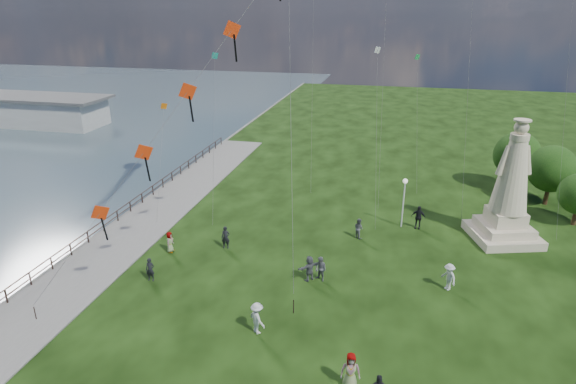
% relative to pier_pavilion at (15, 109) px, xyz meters
% --- Properties ---
extents(waterfront, '(200.00, 200.00, 1.51)m').
position_rel_pier_pavilion_xyz_m(waterfront, '(36.76, -33.01, -1.90)').
color(waterfront, '#384C54').
rests_on(waterfront, ground).
extents(pier_pavilion, '(30.00, 8.00, 4.40)m').
position_rel_pier_pavilion_xyz_m(pier_pavilion, '(0.00, 0.00, 0.00)').
color(pier_pavilion, '#A0A09B').
rests_on(pier_pavilion, ground).
extents(statue, '(5.66, 5.66, 9.23)m').
position_rel_pier_pavilion_xyz_m(statue, '(65.93, -26.05, 1.65)').
color(statue, beige).
rests_on(statue, ground).
extents(lamppost, '(0.38, 0.38, 4.08)m').
position_rel_pier_pavilion_xyz_m(lamppost, '(58.40, -25.61, 1.11)').
color(lamppost, silver).
rests_on(lamppost, ground).
extents(tree_row, '(7.12, 11.36, 5.60)m').
position_rel_pier_pavilion_xyz_m(tree_row, '(70.16, -17.28, 1.42)').
color(tree_row, '#382314').
rests_on(tree_row, ground).
extents(person_0, '(0.61, 0.43, 1.58)m').
position_rel_pier_pavilion_xyz_m(person_0, '(42.75, -37.63, -1.05)').
color(person_0, black).
rests_on(person_0, ground).
extents(person_1, '(0.95, 0.83, 1.67)m').
position_rel_pier_pavilion_xyz_m(person_1, '(53.42, -35.13, -1.01)').
color(person_1, '#595960').
rests_on(person_1, ground).
extents(person_2, '(1.31, 1.23, 1.84)m').
position_rel_pier_pavilion_xyz_m(person_2, '(50.97, -41.18, -0.92)').
color(person_2, silver).
rests_on(person_2, ground).
extents(person_4, '(1.00, 0.71, 1.87)m').
position_rel_pier_pavilion_xyz_m(person_4, '(56.30, -44.04, -0.91)').
color(person_4, '#595960').
rests_on(person_4, ground).
extents(person_6, '(0.67, 0.50, 1.69)m').
position_rel_pier_pavilion_xyz_m(person_6, '(45.92, -32.28, -0.99)').
color(person_6, black).
rests_on(person_6, ground).
extents(person_7, '(0.87, 0.88, 1.57)m').
position_rel_pier_pavilion_xyz_m(person_7, '(55.22, -28.36, -1.05)').
color(person_7, '#595960').
rests_on(person_7, ground).
extents(person_8, '(1.16, 1.28, 1.78)m').
position_rel_pier_pavilion_xyz_m(person_8, '(61.34, -34.35, -0.95)').
color(person_8, silver).
rests_on(person_8, ground).
extents(person_9, '(1.20, 0.74, 1.91)m').
position_rel_pier_pavilion_xyz_m(person_9, '(59.65, -25.63, -0.89)').
color(person_9, black).
rests_on(person_9, ground).
extents(person_10, '(0.50, 0.78, 1.56)m').
position_rel_pier_pavilion_xyz_m(person_10, '(42.23, -33.76, -1.06)').
color(person_10, '#595960').
rests_on(person_10, ground).
extents(person_11, '(1.58, 1.63, 1.71)m').
position_rel_pier_pavilion_xyz_m(person_11, '(52.71, -35.24, -0.98)').
color(person_11, '#595960').
rests_on(person_11, ground).
extents(red_kite_train, '(12.34, 9.35, 19.04)m').
position_rel_pier_pavilion_xyz_m(red_kite_train, '(45.91, -37.42, 9.92)').
color(red_kite_train, black).
rests_on(red_kite_train, ground).
extents(small_kites, '(32.17, 16.98, 25.88)m').
position_rel_pier_pavilion_xyz_m(small_kites, '(54.52, -20.11, 11.50)').
color(small_kites, '#168479').
rests_on(small_kites, ground).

